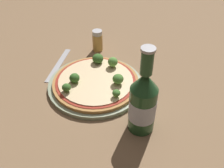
# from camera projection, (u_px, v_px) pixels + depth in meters

# --- Properties ---
(ground_plane) EXTENTS (3.00, 3.00, 0.00)m
(ground_plane) POSITION_uv_depth(u_px,v_px,m) (98.00, 90.00, 0.76)
(ground_plane) COLOR #846647
(plate) EXTENTS (0.28, 0.28, 0.01)m
(plate) POSITION_uv_depth(u_px,v_px,m) (95.00, 85.00, 0.77)
(plate) COLOR #93A384
(plate) RESTS_ON ground_plane
(pizza) EXTENTS (0.25, 0.25, 0.01)m
(pizza) POSITION_uv_depth(u_px,v_px,m) (96.00, 82.00, 0.76)
(pizza) COLOR #B77F42
(pizza) RESTS_ON plate
(broccoli_floret_0) EXTENTS (0.03, 0.03, 0.03)m
(broccoli_floret_0) POSITION_uv_depth(u_px,v_px,m) (98.00, 59.00, 0.82)
(broccoli_floret_0) COLOR #89A866
(broccoli_floret_0) RESTS_ON pizza
(broccoli_floret_1) EXTENTS (0.02, 0.02, 0.02)m
(broccoli_floret_1) POSITION_uv_depth(u_px,v_px,m) (116.00, 93.00, 0.69)
(broccoli_floret_1) COLOR #89A866
(broccoli_floret_1) RESTS_ON pizza
(broccoli_floret_2) EXTENTS (0.03, 0.03, 0.03)m
(broccoli_floret_2) POSITION_uv_depth(u_px,v_px,m) (75.00, 78.00, 0.74)
(broccoli_floret_2) COLOR #89A866
(broccoli_floret_2) RESTS_ON pizza
(broccoli_floret_3) EXTENTS (0.03, 0.03, 0.03)m
(broccoli_floret_3) POSITION_uv_depth(u_px,v_px,m) (113.00, 62.00, 0.80)
(broccoli_floret_3) COLOR #89A866
(broccoli_floret_3) RESTS_ON pizza
(broccoli_floret_4) EXTENTS (0.03, 0.03, 0.03)m
(broccoli_floret_4) POSITION_uv_depth(u_px,v_px,m) (118.00, 79.00, 0.73)
(broccoli_floret_4) COLOR #89A866
(broccoli_floret_4) RESTS_ON pizza
(broccoli_floret_5) EXTENTS (0.02, 0.02, 0.02)m
(broccoli_floret_5) POSITION_uv_depth(u_px,v_px,m) (66.00, 87.00, 0.71)
(broccoli_floret_5) COLOR #89A866
(broccoli_floret_5) RESTS_ON pizza
(beer_bottle) EXTENTS (0.06, 0.06, 0.23)m
(beer_bottle) POSITION_uv_depth(u_px,v_px,m) (143.00, 102.00, 0.60)
(beer_bottle) COLOR #234C28
(beer_bottle) RESTS_ON ground_plane
(pepper_shaker) EXTENTS (0.03, 0.03, 0.08)m
(pepper_shaker) POSITION_uv_depth(u_px,v_px,m) (98.00, 41.00, 0.91)
(pepper_shaker) COLOR tan
(pepper_shaker) RESTS_ON ground_plane
(fork) EXTENTS (0.09, 0.18, 0.00)m
(fork) POSITION_uv_depth(u_px,v_px,m) (59.00, 64.00, 0.86)
(fork) COLOR #B2B2B7
(fork) RESTS_ON ground_plane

